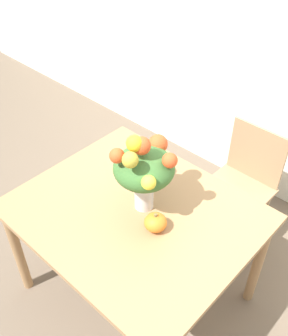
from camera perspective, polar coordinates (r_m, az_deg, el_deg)
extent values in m
plane|color=brown|center=(2.72, -1.06, -17.36)|extent=(12.00, 12.00, 0.00)
cube|color=#9E754C|center=(2.13, -1.30, -6.48)|extent=(1.24, 1.04, 0.03)
cylinder|color=#9E754C|center=(2.56, -17.90, -11.32)|extent=(0.06, 0.06, 0.73)
cylinder|color=#9E754C|center=(2.91, -2.86, -1.33)|extent=(0.06, 0.06, 0.73)
cylinder|color=#9E754C|center=(2.49, 16.22, -13.01)|extent=(0.06, 0.06, 0.73)
cylinder|color=silver|center=(2.07, 0.00, -3.51)|extent=(0.10, 0.10, 0.21)
cylinder|color=silver|center=(2.11, 0.00, -4.74)|extent=(0.09, 0.09, 0.08)
cylinder|color=#38662D|center=(2.03, 0.42, -2.93)|extent=(0.00, 0.01, 0.27)
cylinder|color=#38662D|center=(2.05, 0.50, -2.47)|extent=(0.00, 0.01, 0.27)
cylinder|color=#38662D|center=(2.05, -0.11, -2.28)|extent=(0.01, 0.01, 0.27)
cylinder|color=#38662D|center=(2.04, -0.57, -2.62)|extent=(0.01, 0.01, 0.27)
cylinder|color=#38662D|center=(2.03, -0.24, -3.02)|extent=(0.00, 0.01, 0.27)
ellipsoid|color=#38662D|center=(1.96, 0.00, 0.00)|extent=(0.31, 0.31, 0.19)
sphere|color=yellow|center=(2.07, -1.47, 3.72)|extent=(0.09, 0.09, 0.09)
sphere|color=#AD9E33|center=(1.78, -2.01, 1.19)|extent=(0.08, 0.08, 0.08)
sphere|color=yellow|center=(1.82, 0.68, -2.12)|extent=(0.07, 0.07, 0.07)
sphere|color=#D64C23|center=(1.86, 3.76, 1.11)|extent=(0.08, 0.08, 0.08)
sphere|color=yellow|center=(1.82, -1.35, 3.56)|extent=(0.08, 0.08, 0.08)
sphere|color=#D64C23|center=(1.84, -0.36, 3.25)|extent=(0.09, 0.09, 0.09)
sphere|color=#D64C23|center=(1.84, -3.95, 1.79)|extent=(0.07, 0.07, 0.07)
sphere|color=#D64C23|center=(2.02, 2.03, 3.50)|extent=(0.10, 0.10, 0.10)
ellipsoid|color=orange|center=(2.00, 1.68, -7.90)|extent=(0.12, 0.12, 0.09)
cylinder|color=brown|center=(1.96, 1.70, -6.92)|extent=(0.02, 0.02, 0.02)
cube|color=#9E7A56|center=(2.72, 13.08, -3.42)|extent=(0.42, 0.42, 0.02)
cylinder|color=#9E7A56|center=(2.84, 7.64, -7.02)|extent=(0.04, 0.04, 0.45)
cylinder|color=#9E7A56|center=(2.74, 13.38, -10.48)|extent=(0.04, 0.04, 0.45)
cylinder|color=#9E7A56|center=(3.05, 11.51, -3.52)|extent=(0.04, 0.04, 0.45)
cylinder|color=#9E7A56|center=(2.95, 16.95, -6.57)|extent=(0.04, 0.04, 0.45)
cube|color=#9E7A56|center=(2.73, 16.02, 2.02)|extent=(0.40, 0.02, 0.41)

